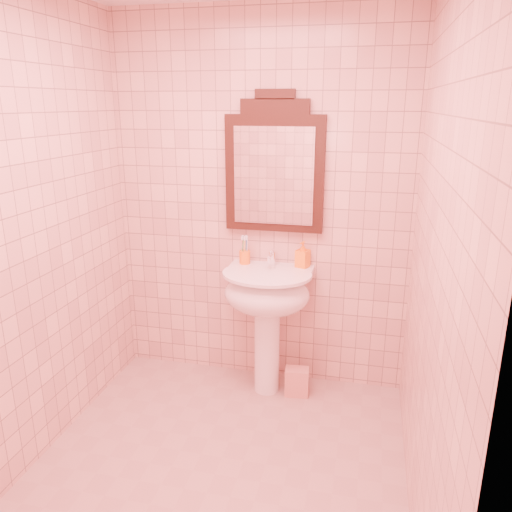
% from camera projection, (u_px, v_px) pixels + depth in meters
% --- Properties ---
extents(floor, '(2.20, 2.20, 0.00)m').
position_uv_depth(floor, '(215.00, 474.00, 2.68)').
color(floor, tan).
rests_on(floor, ground).
extents(back_wall, '(2.00, 0.02, 2.50)m').
position_uv_depth(back_wall, '(260.00, 206.00, 3.33)').
color(back_wall, beige).
rests_on(back_wall, floor).
extents(pedestal_sink, '(0.58, 0.58, 0.86)m').
position_uv_depth(pedestal_sink, '(267.00, 301.00, 3.27)').
color(pedestal_sink, white).
rests_on(pedestal_sink, floor).
extents(faucet, '(0.04, 0.16, 0.11)m').
position_uv_depth(faucet, '(271.00, 258.00, 3.32)').
color(faucet, white).
rests_on(faucet, pedestal_sink).
extents(mirror, '(0.64, 0.06, 0.90)m').
position_uv_depth(mirror, '(274.00, 168.00, 3.21)').
color(mirror, black).
rests_on(mirror, back_wall).
extents(toothbrush_cup, '(0.07, 0.07, 0.17)m').
position_uv_depth(toothbrush_cup, '(245.00, 257.00, 3.37)').
color(toothbrush_cup, orange).
rests_on(toothbrush_cup, pedestal_sink).
extents(soap_dispenser, '(0.10, 0.10, 0.17)m').
position_uv_depth(soap_dispenser, '(303.00, 254.00, 3.29)').
color(soap_dispenser, orange).
rests_on(soap_dispenser, pedestal_sink).
extents(towel, '(0.17, 0.12, 0.19)m').
position_uv_depth(towel, '(297.00, 382.00, 3.39)').
color(towel, '#DD9082').
rests_on(towel, floor).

